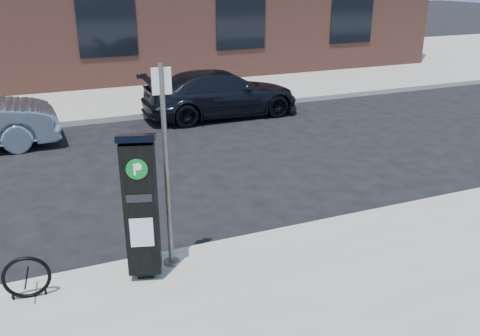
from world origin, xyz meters
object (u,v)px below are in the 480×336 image
parking_kiosk (141,205)px  sign_pole (166,171)px  bike_rack (27,278)px  car_dark (221,94)px

parking_kiosk → sign_pole: (0.40, 0.16, 0.36)m
bike_rack → sign_pole: bearing=8.5°
sign_pole → car_dark: size_ratio=0.61×
parking_kiosk → car_dark: bearing=78.6°
car_dark → bike_rack: bearing=144.6°
parking_kiosk → car_dark: size_ratio=0.44×
bike_rack → car_dark: size_ratio=0.13×
bike_rack → car_dark: bearing=60.0°
sign_pole → bike_rack: sign_pole is taller
bike_rack → car_dark: 9.58m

